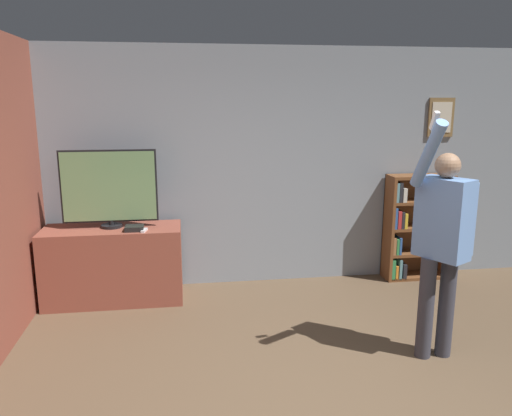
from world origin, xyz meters
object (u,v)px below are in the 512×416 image
object	(u,v)px
game_console	(134,228)
television	(109,188)
person	(442,237)
bookshelf	(412,228)

from	to	relation	value
game_console	television	bearing A→B (deg)	145.74
television	person	bearing A→B (deg)	-30.35
game_console	person	distance (m)	2.96
television	person	size ratio (longest dim) A/B	0.48
game_console	person	bearing A→B (deg)	-29.95
game_console	person	xyz separation A→B (m)	(2.56, -1.47, 0.21)
bookshelf	person	xyz separation A→B (m)	(-0.64, -1.83, 0.42)
game_console	bookshelf	world-z (taller)	bookshelf
television	game_console	world-z (taller)	television
game_console	bookshelf	bearing A→B (deg)	6.41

